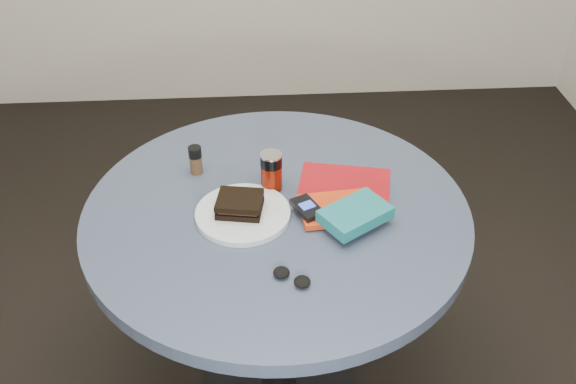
{
  "coord_description": "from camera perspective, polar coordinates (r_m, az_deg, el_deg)",
  "views": [
    {
      "loc": [
        -0.05,
        -1.3,
        1.78
      ],
      "look_at": [
        0.03,
        0.0,
        0.8
      ],
      "focal_mm": 40.0,
      "sensor_mm": 36.0,
      "label": 1
    }
  ],
  "objects": [
    {
      "name": "sandwich",
      "position": [
        1.62,
        -4.32,
        -1.08
      ],
      "size": [
        0.13,
        0.11,
        0.04
      ],
      "color": "black",
      "rests_on": "plate"
    },
    {
      "name": "headphones",
      "position": [
        1.45,
        0.33,
        -7.58
      ],
      "size": [
        0.1,
        0.09,
        0.02
      ],
      "color": "black",
      "rests_on": "table"
    },
    {
      "name": "plate",
      "position": [
        1.63,
        -4.03,
        -1.94
      ],
      "size": [
        0.27,
        0.27,
        0.02
      ],
      "primitive_type": "cylinder",
      "rotation": [
        0.0,
        0.0,
        0.11
      ],
      "color": "silver",
      "rests_on": "table"
    },
    {
      "name": "soda_can",
      "position": [
        1.7,
        -1.49,
        1.86
      ],
      "size": [
        0.06,
        0.06,
        0.11
      ],
      "color": "#6D1305",
      "rests_on": "table"
    },
    {
      "name": "table",
      "position": [
        1.76,
        -0.98,
        -5.59
      ],
      "size": [
        1.0,
        1.0,
        0.75
      ],
      "color": "black",
      "rests_on": "ground"
    },
    {
      "name": "novel",
      "position": [
        1.59,
        6.0,
        -1.99
      ],
      "size": [
        0.2,
        0.18,
        0.03
      ],
      "primitive_type": "cube",
      "rotation": [
        0.0,
        0.0,
        0.58
      ],
      "color": "#166369",
      "rests_on": "red_book"
    },
    {
      "name": "pepper_grinder",
      "position": [
        1.78,
        -8.21,
        2.85
      ],
      "size": [
        0.04,
        0.04,
        0.08
      ],
      "color": "#49331F",
      "rests_on": "table"
    },
    {
      "name": "mp3_player",
      "position": [
        1.61,
        1.7,
        -1.41
      ],
      "size": [
        0.09,
        0.11,
        0.02
      ],
      "color": "black",
      "rests_on": "red_book"
    },
    {
      "name": "magazine",
      "position": [
        1.74,
        5.04,
        0.63
      ],
      "size": [
        0.28,
        0.23,
        0.0
      ],
      "primitive_type": "cube",
      "rotation": [
        0.0,
        0.0,
        -0.21
      ],
      "color": "maroon",
      "rests_on": "table"
    },
    {
      "name": "red_book",
      "position": [
        1.64,
        4.51,
        -1.48
      ],
      "size": [
        0.21,
        0.15,
        0.02
      ],
      "primitive_type": "cube",
      "rotation": [
        0.0,
        0.0,
        0.1
      ],
      "color": "red",
      "rests_on": "magazine"
    }
  ]
}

